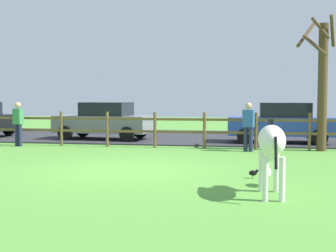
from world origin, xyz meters
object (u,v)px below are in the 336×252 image
object	(u,v)px
zebra	(271,145)
parked_car_blue	(281,122)
bare_tree	(322,81)
crow_on_grass	(253,173)
visitor_right_of_tree	(18,122)
visitor_left_of_tree	(248,125)
parked_car_grey	(104,120)

from	to	relation	value
zebra	parked_car_blue	xyz separation A→B (m)	(0.90, 9.48, -0.08)
bare_tree	crow_on_grass	bearing A→B (deg)	-112.39
zebra	visitor_right_of_tree	bearing A→B (deg)	141.90
parked_car_blue	visitor_left_of_tree	size ratio (longest dim) A/B	2.45
crow_on_grass	visitor_right_of_tree	world-z (taller)	visitor_right_of_tree
bare_tree	visitor_left_of_tree	world-z (taller)	bare_tree
crow_on_grass	parked_car_grey	world-z (taller)	parked_car_grey
parked_car_blue	visitor_left_of_tree	distance (m)	3.03
crow_on_grass	parked_car_grey	xyz separation A→B (m)	(-6.07, 7.94, 0.72)
bare_tree	crow_on_grass	size ratio (longest dim) A/B	21.03
parked_car_blue	visitor_right_of_tree	world-z (taller)	visitor_right_of_tree
bare_tree	parked_car_blue	size ratio (longest dim) A/B	1.13
zebra	parked_car_grey	xyz separation A→B (m)	(-6.36, 9.64, -0.08)
parked_car_grey	visitor_left_of_tree	bearing A→B (deg)	-25.97
parked_car_blue	crow_on_grass	bearing A→B (deg)	-98.64
bare_tree	zebra	xyz separation A→B (m)	(-2.04, -7.34, -1.42)
parked_car_blue	visitor_right_of_tree	bearing A→B (deg)	-164.95
bare_tree	visitor_left_of_tree	bearing A→B (deg)	-165.86
zebra	parked_car_blue	size ratio (longest dim) A/B	0.48
zebra	parked_car_blue	world-z (taller)	parked_car_blue
parked_car_blue	visitor_left_of_tree	world-z (taller)	visitor_left_of_tree
zebra	visitor_left_of_tree	world-z (taller)	visitor_left_of_tree
crow_on_grass	visitor_right_of_tree	xyz separation A→B (m)	(-8.49, 5.18, 0.78)
zebra	parked_car_grey	size ratio (longest dim) A/B	0.47
visitor_left_of_tree	bare_tree	bearing A→B (deg)	14.14
crow_on_grass	zebra	bearing A→B (deg)	-80.54
parked_car_grey	zebra	bearing A→B (deg)	-56.61
zebra	crow_on_grass	bearing A→B (deg)	99.46
parked_car_blue	visitor_right_of_tree	xyz separation A→B (m)	(-9.68, -2.60, 0.06)
bare_tree	visitor_right_of_tree	size ratio (longest dim) A/B	2.76
bare_tree	parked_car_grey	size ratio (longest dim) A/B	1.10
parked_car_grey	visitor_right_of_tree	distance (m)	3.67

